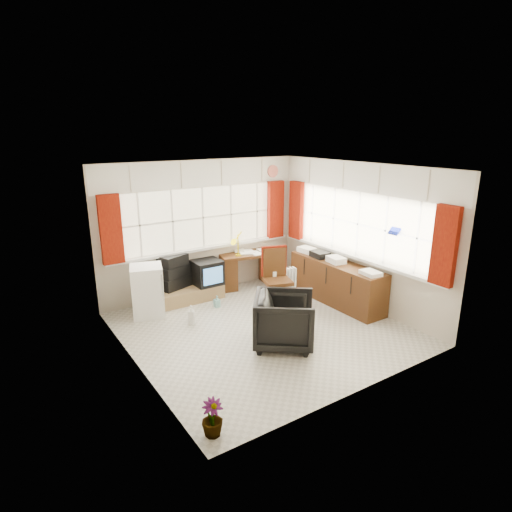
# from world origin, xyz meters

# --- Properties ---
(ground) EXTENTS (4.00, 4.00, 0.00)m
(ground) POSITION_xyz_m (0.00, 0.00, 0.00)
(ground) COLOR beige
(ground) RESTS_ON ground
(room_walls) EXTENTS (4.00, 4.00, 4.00)m
(room_walls) POSITION_xyz_m (0.00, 0.00, 1.50)
(room_walls) COLOR beige
(room_walls) RESTS_ON ground
(window_back) EXTENTS (3.70, 0.12, 3.60)m
(window_back) POSITION_xyz_m (0.00, 1.94, 0.95)
(window_back) COLOR #FBF0C7
(window_back) RESTS_ON room_walls
(window_right) EXTENTS (0.12, 3.70, 3.60)m
(window_right) POSITION_xyz_m (1.94, 0.00, 0.95)
(window_right) COLOR #FBF0C7
(window_right) RESTS_ON room_walls
(curtains) EXTENTS (3.83, 3.83, 1.15)m
(curtains) POSITION_xyz_m (0.92, 0.93, 1.46)
(curtains) COLOR maroon
(curtains) RESTS_ON room_walls
(overhead_cabinets) EXTENTS (3.98, 3.98, 0.48)m
(overhead_cabinets) POSITION_xyz_m (0.98, 0.98, 2.25)
(overhead_cabinets) COLOR white
(overhead_cabinets) RESTS_ON room_walls
(desk) EXTENTS (1.28, 0.81, 0.72)m
(desk) POSITION_xyz_m (0.89, 1.80, 0.38)
(desk) COLOR #4C2F12
(desk) RESTS_ON ground
(desk_lamp) EXTENTS (0.19, 0.18, 0.46)m
(desk_lamp) POSITION_xyz_m (0.59, 1.72, 1.01)
(desk_lamp) COLOR yellow
(desk_lamp) RESTS_ON desk
(task_chair) EXTENTS (0.58, 0.60, 1.10)m
(task_chair) POSITION_xyz_m (0.66, 0.59, 0.58)
(task_chair) COLOR black
(task_chair) RESTS_ON ground
(office_chair) EXTENTS (1.18, 1.17, 0.77)m
(office_chair) POSITION_xyz_m (-0.03, -0.59, 0.39)
(office_chair) COLOR black
(office_chair) RESTS_ON ground
(radiator) EXTENTS (0.45, 0.23, 0.65)m
(radiator) POSITION_xyz_m (0.92, 0.67, 0.26)
(radiator) COLOR white
(radiator) RESTS_ON ground
(credenza) EXTENTS (0.50, 2.00, 0.85)m
(credenza) POSITION_xyz_m (1.73, 0.20, 0.39)
(credenza) COLOR #4C2F12
(credenza) RESTS_ON ground
(file_tray) EXTENTS (0.28, 0.35, 0.11)m
(file_tray) POSITION_xyz_m (1.68, 0.61, 0.81)
(file_tray) COLOR black
(file_tray) RESTS_ON credenza
(tv_bench) EXTENTS (1.40, 0.50, 0.25)m
(tv_bench) POSITION_xyz_m (-0.55, 1.72, 0.12)
(tv_bench) COLOR #95754A
(tv_bench) RESTS_ON ground
(crt_tv) EXTENTS (0.50, 0.48, 0.46)m
(crt_tv) POSITION_xyz_m (-0.09, 1.70, 0.48)
(crt_tv) COLOR black
(crt_tv) RESTS_ON tv_bench
(hifi_stack) EXTENTS (0.67, 0.54, 0.61)m
(hifi_stack) POSITION_xyz_m (-0.67, 1.90, 0.54)
(hifi_stack) COLOR black
(hifi_stack) RESTS_ON tv_bench
(mini_fridge) EXTENTS (0.64, 0.65, 0.87)m
(mini_fridge) POSITION_xyz_m (-1.30, 1.51, 0.43)
(mini_fridge) COLOR white
(mini_fridge) RESTS_ON ground
(spray_bottle_a) EXTENTS (0.14, 0.14, 0.32)m
(spray_bottle_a) POSITION_xyz_m (-0.85, 0.79, 0.16)
(spray_bottle_a) COLOR silver
(spray_bottle_a) RESTS_ON ground
(spray_bottle_b) EXTENTS (0.10, 0.10, 0.21)m
(spray_bottle_b) POSITION_xyz_m (-0.19, 1.17, 0.11)
(spray_bottle_b) COLOR #83C4C2
(spray_bottle_b) RESTS_ON ground
(flower_vase) EXTENTS (0.24, 0.24, 0.40)m
(flower_vase) POSITION_xyz_m (-1.80, -1.72, 0.20)
(flower_vase) COLOR black
(flower_vase) RESTS_ON ground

